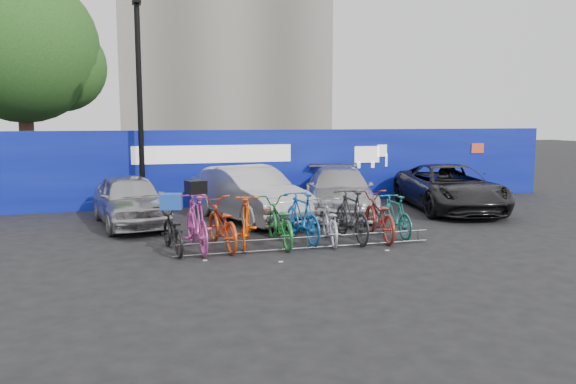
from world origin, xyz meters
name	(u,v)px	position (x,y,z in m)	size (l,w,h in m)	color
ground	(299,244)	(0.00, 0.00, 0.00)	(100.00, 100.00, 0.00)	black
hoarding	(245,167)	(0.01, 6.00, 1.20)	(22.00, 0.18, 2.40)	#091082
tree	(29,52)	(-6.77, 10.06, 5.07)	(5.40, 5.20, 7.80)	#382314
lamppost	(140,101)	(-3.20, 5.40, 3.27)	(0.25, 0.50, 6.11)	black
bike_rack	(307,243)	(0.00, -0.60, 0.16)	(5.60, 0.03, 0.30)	#595B60
car_0	(130,200)	(-3.58, 3.37, 0.66)	(1.56, 3.88, 1.32)	#A3A3A8
car_1	(249,194)	(-0.47, 3.12, 0.73)	(1.55, 4.44, 1.46)	#AAAAAE
car_2	(339,191)	(2.30, 3.54, 0.66)	(1.86, 4.56, 1.32)	#AFAEB3
car_3	(449,188)	(5.71, 3.19, 0.69)	(2.28, 4.93, 1.37)	black
bike_0	(172,231)	(-2.76, -0.01, 0.45)	(0.60, 1.73, 0.91)	black
bike_1	(197,222)	(-2.25, -0.03, 0.61)	(0.57, 2.02, 1.21)	#C23E96
bike_2	(221,224)	(-1.71, 0.08, 0.53)	(0.71, 2.03, 1.06)	#BA3B14
bike_3	(246,221)	(-1.17, 0.09, 0.55)	(0.52, 1.83, 1.10)	#DD4809
bike_4	(279,222)	(-0.46, 0.02, 0.52)	(0.69, 1.99, 1.04)	#1D6D2A
bike_5	(302,217)	(0.11, 0.14, 0.57)	(0.54, 1.90, 1.14)	#1256AE
bike_6	(329,222)	(0.69, -0.05, 0.47)	(0.63, 1.80, 0.94)	#A5A8AC
bike_7	(352,216)	(1.22, -0.04, 0.59)	(0.55, 1.95, 1.17)	black
bike_8	(379,216)	(1.91, 0.00, 0.53)	(0.71, 2.03, 1.07)	maroon
bike_9	(395,216)	(2.39, 0.14, 0.50)	(0.47, 1.67, 1.00)	#1A6B67
cargo_crate	(171,201)	(-2.76, -0.01, 1.07)	(0.44, 0.34, 0.32)	#1A43A9
cargo_topcase	(196,187)	(-2.25, -0.03, 1.35)	(0.37, 0.33, 0.27)	black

